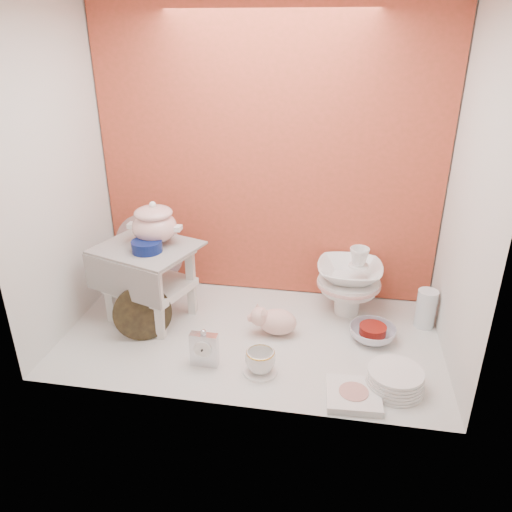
{
  "coord_description": "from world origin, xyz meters",
  "views": [
    {
      "loc": [
        0.37,
        -2.01,
        1.37
      ],
      "look_at": [
        0.02,
        0.02,
        0.42
      ],
      "focal_mm": 34.85,
      "sensor_mm": 36.0,
      "label": 1
    }
  ],
  "objects": [
    {
      "name": "cobalt_bowl",
      "position": [
        -0.51,
        0.03,
        0.43
      ],
      "size": [
        0.19,
        0.19,
        0.05
      ],
      "primitive_type": "cylinder",
      "rotation": [
        0.0,
        0.0,
        -0.32
      ],
      "color": "#0B1752",
      "rests_on": "step_stool"
    },
    {
      "name": "soup_tureen",
      "position": [
        -0.5,
        0.13,
        0.51
      ],
      "size": [
        0.31,
        0.31,
        0.22
      ],
      "primitive_type": null,
      "rotation": [
        0.0,
        0.0,
        -0.25
      ],
      "color": "white",
      "rests_on": "step_stool"
    },
    {
      "name": "plush_pig",
      "position": [
        0.12,
        0.04,
        0.07
      ],
      "size": [
        0.26,
        0.21,
        0.14
      ],
      "primitive_type": "ellipsoid",
      "rotation": [
        0.0,
        0.0,
        -0.2
      ],
      "color": "beige",
      "rests_on": "ground"
    },
    {
      "name": "ground",
      "position": [
        0.0,
        0.0,
        0.0
      ],
      "size": [
        1.8,
        1.8,
        0.0
      ],
      "primitive_type": "plane",
      "color": "silver",
      "rests_on": "ground"
    },
    {
      "name": "lacquer_tray",
      "position": [
        -0.5,
        -0.11,
        0.14
      ],
      "size": [
        0.28,
        0.16,
        0.28
      ],
      "primitive_type": null,
      "rotation": [
        0.0,
        0.0,
        0.4
      ],
      "color": "black",
      "rests_on": "ground"
    },
    {
      "name": "crystal_bowl",
      "position": [
        0.58,
        0.07,
        0.03
      ],
      "size": [
        0.22,
        0.22,
        0.07
      ],
      "primitive_type": "imported",
      "rotation": [
        0.0,
        0.0,
        -0.0
      ],
      "color": "silver",
      "rests_on": "ground"
    },
    {
      "name": "teacup_saucer",
      "position": [
        0.09,
        -0.27,
        0.01
      ],
      "size": [
        0.19,
        0.19,
        0.01
      ],
      "primitive_type": "cylinder",
      "rotation": [
        0.0,
        0.0,
        -0.3
      ],
      "color": "white",
      "rests_on": "ground"
    },
    {
      "name": "lattice_dish",
      "position": [
        0.49,
        -0.37,
        0.02
      ],
      "size": [
        0.23,
        0.23,
        0.03
      ],
      "primitive_type": "cube",
      "rotation": [
        0.0,
        0.0,
        0.06
      ],
      "color": "white",
      "rests_on": "ground"
    },
    {
      "name": "niche_shell",
      "position": [
        0.0,
        0.18,
        0.93
      ],
      "size": [
        1.86,
        1.03,
        1.53
      ],
      "color": "#C64431",
      "rests_on": "ground"
    },
    {
      "name": "mantel_clock",
      "position": [
        -0.16,
        -0.26,
        0.09
      ],
      "size": [
        0.12,
        0.05,
        0.18
      ],
      "primitive_type": "cube",
      "rotation": [
        0.0,
        0.0,
        -0.02
      ],
      "color": "silver",
      "rests_on": "ground"
    },
    {
      "name": "floral_platter",
      "position": [
        -0.68,
        0.45,
        0.21
      ],
      "size": [
        0.43,
        0.11,
        0.42
      ],
      "primitive_type": null,
      "rotation": [
        0.0,
        0.0,
        -0.13
      ],
      "color": "silver",
      "rests_on": "ground"
    },
    {
      "name": "clear_glass_vase",
      "position": [
        0.84,
        0.24,
        0.1
      ],
      "size": [
        0.1,
        0.1,
        0.2
      ],
      "primitive_type": "cylinder",
      "rotation": [
        0.0,
        0.0,
        0.02
      ],
      "color": "silver",
      "rests_on": "ground"
    },
    {
      "name": "dinner_plate_stack",
      "position": [
        0.66,
        -0.28,
        0.04
      ],
      "size": [
        0.29,
        0.29,
        0.09
      ],
      "primitive_type": "cylinder",
      "rotation": [
        0.0,
        0.0,
        0.17
      ],
      "color": "white",
      "rests_on": "ground"
    },
    {
      "name": "gold_rim_teacup",
      "position": [
        0.09,
        -0.27,
        0.06
      ],
      "size": [
        0.15,
        0.15,
        0.1
      ],
      "primitive_type": "imported",
      "rotation": [
        0.0,
        0.0,
        -0.16
      ],
      "color": "white",
      "rests_on": "teacup_saucer"
    },
    {
      "name": "porcelain_tower",
      "position": [
        0.46,
        0.3,
        0.19
      ],
      "size": [
        0.39,
        0.39,
        0.38
      ],
      "primitive_type": null,
      "rotation": [
        0.0,
        0.0,
        0.22
      ],
      "color": "white",
      "rests_on": "ground"
    },
    {
      "name": "blue_white_vase",
      "position": [
        -0.64,
        0.36,
        0.11
      ],
      "size": [
        0.24,
        0.24,
        0.22
      ],
      "primitive_type": "imported",
      "rotation": [
        0.0,
        0.0,
        0.17
      ],
      "color": "silver",
      "rests_on": "ground"
    },
    {
      "name": "step_stool",
      "position": [
        -0.53,
        0.09,
        0.2
      ],
      "size": [
        0.56,
        0.52,
        0.4
      ],
      "primitive_type": null,
      "rotation": [
        0.0,
        0.0,
        -0.33
      ],
      "color": "silver",
      "rests_on": "ground"
    }
  ]
}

